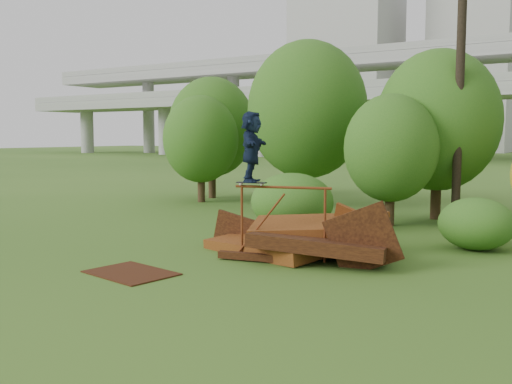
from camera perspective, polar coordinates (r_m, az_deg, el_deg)
The scene contains 16 objects.
ground at distance 12.09m, azimuth -1.82°, elevation -8.57°, with size 240.00×240.00×0.00m, color #2D5116.
scrap_pile at distance 14.17m, azimuth 4.39°, elevation -4.81°, with size 5.62×3.11×1.80m.
grind_rail at distance 13.58m, azimuth 2.68°, elevation -1.62°, with size 2.27×0.70×1.78m.
skateboard at distance 13.72m, azimuth -0.45°, elevation 0.94°, with size 0.76×0.39×0.08m.
skater at distance 13.68m, azimuth -0.46°, elevation 4.55°, with size 1.58×0.50×1.70m, color #131F39.
flat_plate at distance 12.72m, azimuth -12.39°, elevation -7.90°, with size 1.86×1.33×0.03m, color #37190B.
tree_0 at distance 25.62m, azimuth -5.53°, elevation 5.27°, with size 3.38×3.38×4.77m.
tree_1 at distance 23.93m, azimuth 5.15°, elevation 8.19°, with size 4.96×4.96×6.90m.
tree_2 at distance 19.19m, azimuth 13.33°, elevation 4.28°, with size 3.08×3.08×4.34m.
tree_3 at distance 21.22m, azimuth 17.75°, elevation 6.83°, with size 4.32×4.32×6.00m.
tree_6 at distance 27.31m, azimuth -4.45°, elevation 6.48°, with size 4.12×4.12×5.75m.
shrub_left at distance 17.82m, azimuth 3.63°, elevation -1.00°, with size 2.63×2.43×1.82m, color #1F5717.
shrub_right at distance 15.90m, azimuth 21.17°, elevation -2.98°, with size 1.94×1.78×1.37m, color #1F5717.
utility_pole at distance 19.56m, azimuth 19.73°, elevation 10.96°, with size 1.40×0.28×9.63m.
building_left at distance 114.73m, azimuth 9.08°, elevation 12.84°, with size 18.00×16.00×35.00m, color #9E9E99.
building_right at distance 114.52m, azimuth 20.84°, elevation 10.80°, with size 14.00×14.00×28.00m, color #9E9E99.
Camera 1 is at (6.52, -9.74, 2.96)m, focal length 40.00 mm.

